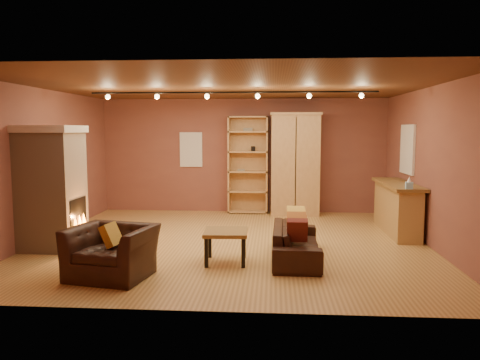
# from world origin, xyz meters

# --- Properties ---
(floor) EXTENTS (7.00, 7.00, 0.00)m
(floor) POSITION_xyz_m (0.00, 0.00, 0.00)
(floor) COLOR #A3763A
(floor) RESTS_ON ground
(ceiling) EXTENTS (7.00, 7.00, 0.00)m
(ceiling) POSITION_xyz_m (0.00, 0.00, 2.80)
(ceiling) COLOR brown
(ceiling) RESTS_ON back_wall
(back_wall) EXTENTS (7.00, 0.02, 2.80)m
(back_wall) POSITION_xyz_m (0.00, 3.25, 1.40)
(back_wall) COLOR brown
(back_wall) RESTS_ON floor
(left_wall) EXTENTS (0.02, 6.50, 2.80)m
(left_wall) POSITION_xyz_m (-3.50, 0.00, 1.40)
(left_wall) COLOR brown
(left_wall) RESTS_ON floor
(right_wall) EXTENTS (0.02, 6.50, 2.80)m
(right_wall) POSITION_xyz_m (3.50, 0.00, 1.40)
(right_wall) COLOR brown
(right_wall) RESTS_ON floor
(fireplace) EXTENTS (1.01, 0.98, 2.12)m
(fireplace) POSITION_xyz_m (-3.04, -0.60, 1.06)
(fireplace) COLOR tan
(fireplace) RESTS_ON floor
(back_window) EXTENTS (0.56, 0.04, 0.86)m
(back_window) POSITION_xyz_m (-1.30, 3.23, 1.55)
(back_window) COLOR white
(back_window) RESTS_ON back_wall
(bookcase) EXTENTS (0.97, 0.38, 2.37)m
(bookcase) POSITION_xyz_m (0.13, 3.13, 1.20)
(bookcase) COLOR tan
(bookcase) RESTS_ON floor
(armoire) EXTENTS (1.20, 0.68, 2.45)m
(armoire) POSITION_xyz_m (1.27, 2.94, 1.23)
(armoire) COLOR tan
(armoire) RESTS_ON floor
(bar_counter) EXTENTS (0.57, 2.10, 1.01)m
(bar_counter) POSITION_xyz_m (3.20, 1.02, 0.51)
(bar_counter) COLOR tan
(bar_counter) RESTS_ON floor
(tissue_box) EXTENTS (0.15, 0.15, 0.23)m
(tissue_box) POSITION_xyz_m (3.15, 0.07, 1.10)
(tissue_box) COLOR #8EC5E4
(tissue_box) RESTS_ON bar_counter
(right_window) EXTENTS (0.05, 0.90, 1.00)m
(right_window) POSITION_xyz_m (3.47, 1.40, 1.65)
(right_window) COLOR white
(right_window) RESTS_ON right_wall
(loveseat) EXTENTS (0.58, 1.85, 0.77)m
(loveseat) POSITION_xyz_m (1.12, -1.01, 0.38)
(loveseat) COLOR black
(loveseat) RESTS_ON floor
(armchair) EXTENTS (1.21, 0.90, 0.96)m
(armchair) POSITION_xyz_m (-1.49, -2.09, 0.48)
(armchair) COLOR black
(armchair) RESTS_ON floor
(coffee_table) EXTENTS (0.69, 0.69, 0.50)m
(coffee_table) POSITION_xyz_m (0.03, -1.28, 0.43)
(coffee_table) COLOR olive
(coffee_table) RESTS_ON floor
(track_rail) EXTENTS (5.20, 0.09, 0.13)m
(track_rail) POSITION_xyz_m (0.00, 0.20, 2.69)
(track_rail) COLOR black
(track_rail) RESTS_ON ceiling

